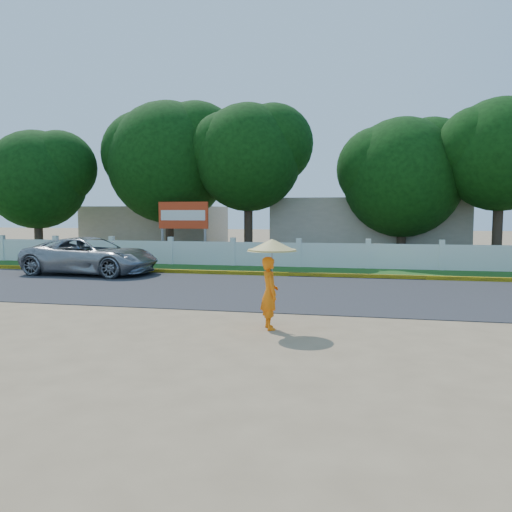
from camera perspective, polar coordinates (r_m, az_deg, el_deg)
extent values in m
plane|color=#9E8460|center=(11.29, -2.10, -7.46)|extent=(120.00, 120.00, 0.00)
cube|color=#38383A|center=(15.62, 1.89, -3.93)|extent=(60.00, 7.00, 0.02)
cube|color=#2D601E|center=(20.76, 4.40, -1.71)|extent=(60.00, 3.50, 0.03)
cube|color=yellow|center=(19.08, 3.74, -2.10)|extent=(40.00, 0.18, 0.16)
cube|color=silver|center=(22.14, 4.90, 0.10)|extent=(40.00, 0.10, 1.10)
cube|color=#B7AD99|center=(28.71, 12.54, 3.22)|extent=(10.00, 6.00, 3.20)
cube|color=#B7AD99|center=(32.30, -11.25, 3.07)|extent=(8.00, 5.00, 2.80)
imported|color=#93969A|center=(20.64, -18.34, 0.01)|extent=(5.40, 2.72, 1.46)
imported|color=orange|center=(10.42, 1.56, -4.25)|extent=(0.56, 0.66, 1.52)
cylinder|color=gray|center=(10.34, 1.84, -1.06)|extent=(0.02, 0.02, 0.99)
cone|color=#D3BA61|center=(10.30, 1.85, 1.27)|extent=(1.04, 1.04, 0.25)
cylinder|color=gray|center=(24.94, -10.64, 1.62)|extent=(0.12, 0.12, 2.00)
cylinder|color=gray|center=(24.18, -5.82, 1.57)|extent=(0.12, 0.12, 2.00)
cube|color=red|center=(24.50, -8.31, 4.63)|extent=(2.50, 0.12, 1.30)
cube|color=silver|center=(24.44, -8.36, 4.63)|extent=(2.25, 0.02, 0.49)
cylinder|color=#473828|center=(25.39, -0.88, 3.68)|extent=(0.44, 0.44, 3.70)
sphere|color=#10400E|center=(25.53, -0.89, 11.17)|extent=(5.39, 5.39, 5.39)
cylinder|color=#473828|center=(27.46, -9.84, 3.30)|extent=(0.44, 0.44, 3.31)
sphere|color=#10400E|center=(27.58, -9.95, 10.45)|extent=(6.47, 6.47, 6.47)
cylinder|color=#473828|center=(25.04, 25.88, 3.07)|extent=(0.44, 0.44, 3.62)
sphere|color=#10400E|center=(25.16, 26.16, 10.35)|extent=(5.03, 5.03, 5.03)
cylinder|color=#473828|center=(25.53, 16.26, 2.17)|extent=(0.44, 0.44, 2.53)
sphere|color=#10400E|center=(25.56, 16.42, 8.58)|extent=(5.79, 5.79, 5.79)
cylinder|color=#473828|center=(29.04, -23.59, 2.47)|extent=(0.44, 0.44, 2.73)
sphere|color=#10400E|center=(29.07, -23.79, 7.97)|extent=(5.17, 5.17, 5.17)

